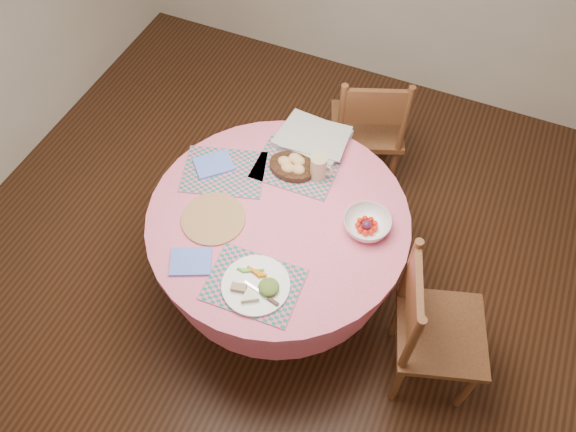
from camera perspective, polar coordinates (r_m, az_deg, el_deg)
name	(u,v)px	position (r m, az deg, el deg)	size (l,w,h in m)	color
ground	(280,291)	(3.26, -0.81, -7.59)	(4.00, 4.00, 0.00)	#331C0F
room_envelope	(274,47)	(1.91, -1.44, 16.81)	(4.01, 4.01, 2.71)	silver
dining_table	(279,239)	(2.78, -0.95, -2.32)	(1.24, 1.24, 0.75)	pink
chair_right	(431,328)	(2.71, 14.34, -10.96)	(0.52, 0.53, 0.93)	brown
chair_back	(368,128)	(3.39, 8.11, 8.88)	(0.54, 0.53, 0.92)	brown
placemat_front	(254,284)	(2.43, -3.49, -6.95)	(0.40, 0.30, 0.01)	#14725C
placemat_left	(224,172)	(2.80, -6.53, 4.50)	(0.40, 0.30, 0.01)	#14725C
placemat_back	(296,167)	(2.80, 0.86, 4.99)	(0.40, 0.30, 0.01)	#14725C
wicker_trivet	(213,219)	(2.63, -7.58, -0.28)	(0.30, 0.30, 0.01)	#A57947
napkin_near	(191,262)	(2.51, -9.83, -4.59)	(0.18, 0.14, 0.01)	#5C7DEE
napkin_far	(214,164)	(2.82, -7.56, 5.22)	(0.18, 0.14, 0.01)	#5C7DEE
dinner_plate	(257,286)	(2.41, -3.22, -7.10)	(0.29, 0.29, 0.05)	white
bread_bowl	(292,165)	(2.76, 0.44, 5.18)	(0.23, 0.23, 0.08)	black
latte_mug	(319,167)	(2.71, 3.16, 4.95)	(0.12, 0.08, 0.13)	tan
fruit_bowl	(367,224)	(2.58, 8.02, -0.84)	(0.26, 0.26, 0.07)	white
newspaper_stack	(313,138)	(2.90, 2.54, 7.92)	(0.37, 0.30, 0.04)	silver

